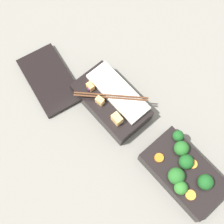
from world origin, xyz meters
TOP-DOWN VIEW (x-y plane):
  - ground_plane at (0.00, 0.00)m, footprint 3.00×3.00m
  - bento_tray_vegetable at (-0.13, -0.00)m, footprint 0.22×0.12m
  - bento_tray_rice at (0.14, 0.01)m, footprint 0.22×0.15m
  - bento_lid at (0.32, 0.09)m, footprint 0.23×0.15m

SIDE VIEW (x-z plane):
  - ground_plane at x=0.00m, z-range 0.00..0.00m
  - bento_lid at x=0.32m, z-range 0.00..0.02m
  - bento_tray_rice at x=0.14m, z-range -0.01..0.07m
  - bento_tray_vegetable at x=-0.13m, z-range -0.01..0.07m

